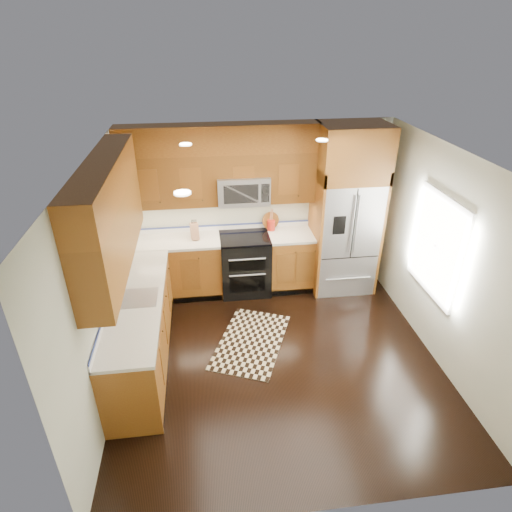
{
  "coord_description": "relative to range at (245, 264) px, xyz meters",
  "views": [
    {
      "loc": [
        -0.83,
        -4.15,
        3.81
      ],
      "look_at": [
        -0.21,
        0.6,
        1.19
      ],
      "focal_mm": 30.0,
      "sensor_mm": 36.0,
      "label": 1
    }
  ],
  "objects": [
    {
      "name": "ground",
      "position": [
        0.25,
        -1.67,
        -0.47
      ],
      "size": [
        4.0,
        4.0,
        0.0
      ],
      "primitive_type": "plane",
      "color": "black",
      "rests_on": "ground"
    },
    {
      "name": "wall_back",
      "position": [
        0.25,
        0.33,
        0.83
      ],
      "size": [
        4.0,
        0.02,
        2.6
      ],
      "primitive_type": "cube",
      "color": "beige",
      "rests_on": "ground"
    },
    {
      "name": "wall_left",
      "position": [
        -1.75,
        -1.67,
        0.83
      ],
      "size": [
        0.02,
        4.0,
        2.6
      ],
      "primitive_type": "cube",
      "color": "beige",
      "rests_on": "ground"
    },
    {
      "name": "wall_right",
      "position": [
        2.25,
        -1.67,
        0.83
      ],
      "size": [
        0.02,
        4.0,
        2.6
      ],
      "primitive_type": "cube",
      "color": "beige",
      "rests_on": "ground"
    },
    {
      "name": "window",
      "position": [
        2.23,
        -1.47,
        0.93
      ],
      "size": [
        0.04,
        1.1,
        1.3
      ],
      "color": "white",
      "rests_on": "ground"
    },
    {
      "name": "base_cabinets",
      "position": [
        -0.98,
        -0.77,
        -0.02
      ],
      "size": [
        2.85,
        3.0,
        0.9
      ],
      "color": "#915F1C",
      "rests_on": "ground"
    },
    {
      "name": "countertop",
      "position": [
        -0.84,
        -0.65,
        0.45
      ],
      "size": [
        2.86,
        3.01,
        0.04
      ],
      "color": "white",
      "rests_on": "base_cabinets"
    },
    {
      "name": "upper_cabinets",
      "position": [
        -0.9,
        -0.58,
        1.56
      ],
      "size": [
        2.85,
        3.0,
        1.15
      ],
      "color": "brown",
      "rests_on": "ground"
    },
    {
      "name": "range",
      "position": [
        0.0,
        0.0,
        0.0
      ],
      "size": [
        0.76,
        0.67,
        0.95
      ],
      "color": "black",
      "rests_on": "ground"
    },
    {
      "name": "microwave",
      "position": [
        -0.0,
        0.13,
        1.19
      ],
      "size": [
        0.76,
        0.4,
        0.42
      ],
      "color": "#B2B2B7",
      "rests_on": "ground"
    },
    {
      "name": "refrigerator",
      "position": [
        1.55,
        -0.04,
        0.83
      ],
      "size": [
        0.98,
        0.75,
        2.6
      ],
      "color": "#B2B2B7",
      "rests_on": "ground"
    },
    {
      "name": "sink_faucet",
      "position": [
        -1.48,
        -1.44,
        0.52
      ],
      "size": [
        0.54,
        0.44,
        0.37
      ],
      "color": "#B2B2B7",
      "rests_on": "countertop"
    },
    {
      "name": "rug",
      "position": [
        -0.06,
        -1.31,
        -0.46
      ],
      "size": [
        1.26,
        1.56,
        0.01
      ],
      "primitive_type": "cube",
      "rotation": [
        0.0,
        0.0,
        -0.39
      ],
      "color": "black",
      "rests_on": "ground"
    },
    {
      "name": "knife_block",
      "position": [
        -0.75,
        0.06,
        0.6
      ],
      "size": [
        0.13,
        0.17,
        0.31
      ],
      "color": "#AD7754",
      "rests_on": "countertop"
    },
    {
      "name": "utensil_crock",
      "position": [
        0.44,
        0.21,
        0.59
      ],
      "size": [
        0.15,
        0.15,
        0.35
      ],
      "color": "#AC2115",
      "rests_on": "countertop"
    },
    {
      "name": "cutting_board",
      "position": [
        0.44,
        0.27,
        0.48
      ],
      "size": [
        0.34,
        0.34,
        0.02
      ],
      "primitive_type": "cylinder",
      "rotation": [
        0.0,
        0.0,
        0.25
      ],
      "color": "brown",
      "rests_on": "countertop"
    }
  ]
}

